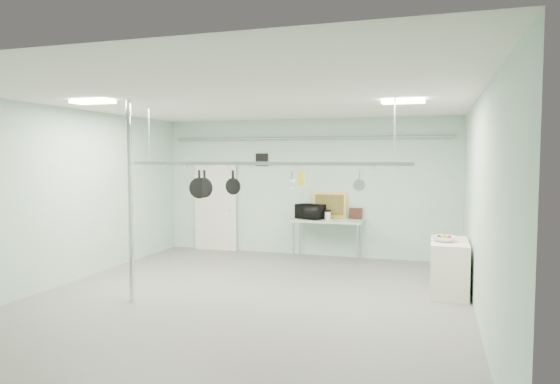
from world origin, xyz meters
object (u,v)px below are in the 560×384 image
(prep_table, at_px, (328,223))
(side_cabinet, at_px, (449,267))
(pot_rack, at_px, (262,162))
(chrome_pole, at_px, (130,202))
(skillet_left, at_px, (199,184))
(skillet_right, at_px, (233,182))
(coffee_canister, at_px, (328,216))
(fruit_bowl, at_px, (444,239))
(microwave, at_px, (311,211))
(skillet_mid, at_px, (204,183))

(prep_table, height_order, side_cabinet, prep_table)
(prep_table, relative_size, pot_rack, 0.33)
(prep_table, bearing_deg, chrome_pole, -118.71)
(skillet_left, height_order, skillet_right, same)
(chrome_pole, bearing_deg, prep_table, 61.29)
(coffee_canister, bearing_deg, fruit_bowl, -43.28)
(side_cabinet, distance_m, pot_rack, 3.62)
(prep_table, distance_m, side_cabinet, 3.39)
(fruit_bowl, height_order, skillet_right, skillet_right)
(chrome_pole, bearing_deg, skillet_left, 49.84)
(prep_table, relative_size, coffee_canister, 8.94)
(pot_rack, relative_size, fruit_bowl, 12.60)
(microwave, xyz_separation_m, skillet_right, (-0.52, -3.31, 0.82))
(prep_table, relative_size, side_cabinet, 1.33)
(microwave, bearing_deg, prep_table, -160.45)
(chrome_pole, distance_m, side_cabinet, 5.37)
(prep_table, distance_m, skillet_left, 3.78)
(prep_table, height_order, coffee_canister, coffee_canister)
(side_cabinet, bearing_deg, skillet_mid, -164.60)
(prep_table, height_order, skillet_left, skillet_left)
(prep_table, xyz_separation_m, fruit_bowl, (2.46, -2.33, 0.11))
(chrome_pole, bearing_deg, fruit_bowl, 21.50)
(coffee_canister, xyz_separation_m, skillet_right, (-0.93, -3.29, 0.90))
(fruit_bowl, bearing_deg, coffee_canister, 136.72)
(side_cabinet, bearing_deg, coffee_canister, 139.33)
(prep_table, relative_size, skillet_right, 4.13)
(side_cabinet, relative_size, skillet_right, 3.10)
(microwave, xyz_separation_m, skillet_left, (-1.14, -3.31, 0.78))
(side_cabinet, bearing_deg, pot_rack, -159.55)
(skillet_left, bearing_deg, prep_table, 55.02)
(side_cabinet, bearing_deg, skillet_right, -162.42)
(microwave, bearing_deg, fruit_bowl, 162.38)
(coffee_canister, bearing_deg, skillet_left, -115.17)
(skillet_right, bearing_deg, chrome_pole, -142.71)
(coffee_canister, bearing_deg, prep_table, 108.82)
(fruit_bowl, distance_m, skillet_mid, 4.12)
(microwave, bearing_deg, chrome_pole, 87.41)
(side_cabinet, height_order, skillet_right, skillet_right)
(pot_rack, height_order, skillet_right, pot_rack)
(chrome_pole, height_order, side_cabinet, chrome_pole)
(fruit_bowl, xyz_separation_m, skillet_left, (-4.00, -0.97, 0.90))
(pot_rack, distance_m, skillet_left, 1.20)
(chrome_pole, height_order, skillet_mid, chrome_pole)
(microwave, xyz_separation_m, skillet_mid, (-1.04, -3.31, 0.79))
(pot_rack, height_order, fruit_bowl, pot_rack)
(chrome_pole, xyz_separation_m, pot_rack, (1.90, 0.90, 0.63))
(prep_table, xyz_separation_m, pot_rack, (-0.40, -3.30, 1.40))
(prep_table, relative_size, skillet_left, 3.39)
(chrome_pole, xyz_separation_m, skillet_mid, (0.86, 0.90, 0.26))
(chrome_pole, height_order, microwave, chrome_pole)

